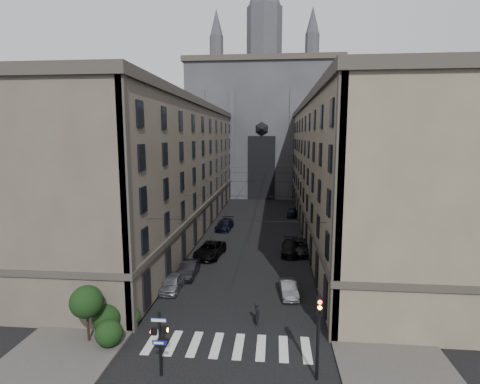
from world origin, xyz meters
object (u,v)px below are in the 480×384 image
(gothic_tower, at_px, (264,120))
(car_left_far, at_px, (225,224))
(pedestrian_signal_left, at_px, (160,339))
(car_left_midfar, at_px, (210,250))
(traffic_light_right, at_px, (318,327))
(car_right_midnear, at_px, (300,246))
(car_right_near, at_px, (288,289))
(car_left_near, at_px, (172,283))
(car_left_midnear, at_px, (189,269))
(car_right_midfar, at_px, (290,248))
(car_right_far, at_px, (292,212))
(pedestrian, at_px, (257,314))

(gothic_tower, bearing_deg, car_left_far, -96.64)
(gothic_tower, bearing_deg, pedestrian_signal_left, -92.74)
(pedestrian_signal_left, bearing_deg, car_left_midfar, 92.45)
(traffic_light_right, relative_size, car_right_midnear, 0.93)
(car_right_near, height_order, car_right_midnear, car_right_midnear)
(car_left_near, bearing_deg, car_left_midfar, 79.16)
(car_left_near, relative_size, car_left_midnear, 0.91)
(car_left_far, bearing_deg, car_right_midfar, -44.87)
(car_left_near, height_order, car_right_far, car_right_far)
(gothic_tower, bearing_deg, traffic_light_right, -85.62)
(pedestrian_signal_left, bearing_deg, pedestrian, 50.60)
(car_left_far, bearing_deg, car_left_midnear, -88.50)
(car_left_midfar, distance_m, car_right_midfar, 9.64)
(car_left_near, distance_m, car_right_far, 35.28)
(car_right_far, height_order, pedestrian, pedestrian)
(car_left_far, relative_size, car_right_near, 1.31)
(car_right_midnear, height_order, car_right_far, car_right_midnear)
(car_left_midnear, relative_size, car_left_midfar, 0.77)
(car_left_near, xyz_separation_m, car_left_far, (1.72, 22.85, 0.06))
(car_left_midnear, xyz_separation_m, car_left_midfar, (1.06, 6.28, 0.08))
(car_right_midnear, bearing_deg, car_left_far, 143.27)
(gothic_tower, xyz_separation_m, car_left_far, (-4.48, -38.45, -17.04))
(car_right_midfar, distance_m, pedestrian, 17.74)
(gothic_tower, relative_size, car_left_near, 14.15)
(pedestrian_signal_left, relative_size, car_right_midfar, 0.76)
(car_left_near, relative_size, car_right_far, 0.98)
(gothic_tower, xyz_separation_m, pedestrian_signal_left, (-3.51, -73.46, -15.48))
(car_right_midfar, bearing_deg, gothic_tower, 98.60)
(gothic_tower, height_order, pedestrian_signal_left, gothic_tower)
(car_left_far, bearing_deg, car_right_far, 48.74)
(car_right_far, bearing_deg, gothic_tower, 107.83)
(pedestrian_signal_left, bearing_deg, car_right_near, 56.64)
(gothic_tower, relative_size, car_right_far, 13.84)
(car_right_far, bearing_deg, traffic_light_right, -84.87)
(gothic_tower, relative_size, car_right_midfar, 10.99)
(car_left_midfar, xyz_separation_m, car_right_midnear, (10.66, 2.49, -0.04))
(car_left_far, distance_m, pedestrian, 29.19)
(car_right_near, bearing_deg, gothic_tower, 88.82)
(gothic_tower, bearing_deg, pedestrian, -88.44)
(car_right_far, bearing_deg, pedestrian, -90.52)
(pedestrian_signal_left, xyz_separation_m, car_left_far, (-0.96, 35.00, -1.56))
(car_right_near, xyz_separation_m, car_right_midfar, (0.63, 12.01, 0.10))
(traffic_light_right, xyz_separation_m, pedestrian, (-3.78, 6.08, -2.40))
(car_right_far, bearing_deg, car_right_near, -87.23)
(pedestrian, bearing_deg, car_right_midnear, -18.50)
(gothic_tower, distance_m, car_right_far, 33.54)
(pedestrian_signal_left, height_order, car_right_near, pedestrian_signal_left)
(gothic_tower, xyz_separation_m, car_left_midnear, (-5.52, -57.74, -17.05))
(gothic_tower, distance_m, car_left_midnear, 60.45)
(car_right_midnear, bearing_deg, gothic_tower, 105.03)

